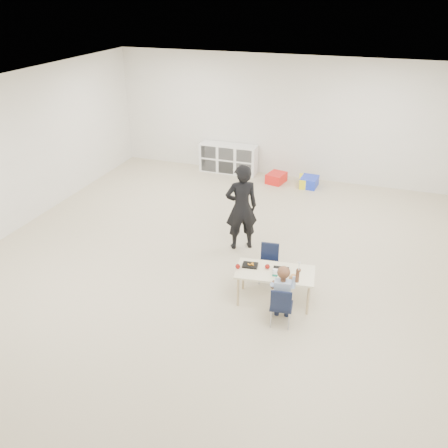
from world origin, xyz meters
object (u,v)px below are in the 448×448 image
(chair_near, at_px, (281,305))
(child, at_px, (282,294))
(adult, at_px, (241,208))
(table, at_px, (274,286))
(cubby_shelf, at_px, (229,158))

(chair_near, bearing_deg, child, 0.00)
(chair_near, height_order, adult, adult)
(table, relative_size, cubby_shelf, 0.83)
(table, bearing_deg, adult, 117.09)
(child, height_order, cubby_shelf, child)
(table, height_order, chair_near, chair_near)
(chair_near, xyz_separation_m, cubby_shelf, (-2.55, 5.33, 0.05))
(table, height_order, adult, adult)
(chair_near, relative_size, cubby_shelf, 0.44)
(chair_near, relative_size, adult, 0.40)
(chair_near, distance_m, child, 0.18)
(cubby_shelf, bearing_deg, child, -64.46)
(chair_near, height_order, child, child)
(child, bearing_deg, chair_near, 0.00)
(adult, bearing_deg, child, 91.97)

